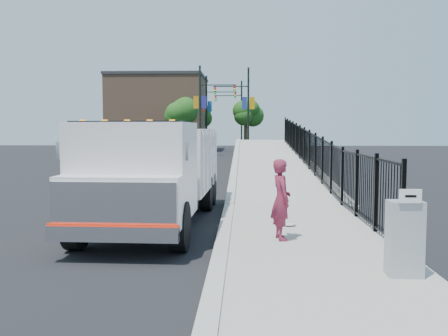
{
  "coord_description": "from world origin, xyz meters",
  "views": [
    {
      "loc": [
        0.45,
        -11.73,
        2.56
      ],
      "look_at": [
        -0.09,
        2.0,
        1.45
      ],
      "focal_mm": 40.0,
      "sensor_mm": 36.0,
      "label": 1
    }
  ],
  "objects": [
    {
      "name": "ramp",
      "position": [
        2.12,
        16.0,
        0.0
      ],
      "size": [
        3.95,
        24.06,
        3.19
      ],
      "primitive_type": "cube",
      "rotation": [
        0.06,
        0.0,
        0.0
      ],
      "color": "#9E998E",
      "rests_on": "ground"
    },
    {
      "name": "tree_1",
      "position": [
        0.62,
        41.41,
        3.9
      ],
      "size": [
        2.14,
        2.14,
        5.07
      ],
      "color": "#382314",
      "rests_on": "ground"
    },
    {
      "name": "iron_fence",
      "position": [
        3.55,
        12.0,
        0.9
      ],
      "size": [
        0.1,
        28.0,
        1.8
      ],
      "primitive_type": "cube",
      "color": "black",
      "rests_on": "ground"
    },
    {
      "name": "utility_cabinet",
      "position": [
        3.1,
        -3.55,
        0.75
      ],
      "size": [
        0.55,
        0.4,
        1.25
      ],
      "primitive_type": "cube",
      "color": "gray",
      "rests_on": "sidewalk"
    },
    {
      "name": "light_pole_0",
      "position": [
        -3.13,
        32.43,
        4.36
      ],
      "size": [
        3.78,
        0.22,
        8.0
      ],
      "color": "black",
      "rests_on": "ground"
    },
    {
      "name": "light_pole_1",
      "position": [
        0.54,
        33.98,
        4.36
      ],
      "size": [
        3.78,
        0.22,
        8.0
      ],
      "color": "black",
      "rests_on": "ground"
    },
    {
      "name": "curb",
      "position": [
        0.0,
        -2.0,
        0.08
      ],
      "size": [
        0.3,
        12.0,
        0.16
      ],
      "primitive_type": "cube",
      "color": "#ADAAA3",
      "rests_on": "ground"
    },
    {
      "name": "worker",
      "position": [
        1.27,
        -0.92,
        1.0
      ],
      "size": [
        0.55,
        0.72,
        1.77
      ],
      "primitive_type": "imported",
      "rotation": [
        0.0,
        0.0,
        1.79
      ],
      "color": "maroon",
      "rests_on": "sidewalk"
    },
    {
      "name": "tree_0",
      "position": [
        -5.28,
        36.61,
        3.95
      ],
      "size": [
        2.76,
        2.76,
        5.38
      ],
      "color": "#382314",
      "rests_on": "ground"
    },
    {
      "name": "light_pole_2",
      "position": [
        -3.2,
        41.04,
        4.36
      ],
      "size": [
        3.78,
        0.22,
        8.0
      ],
      "color": "black",
      "rests_on": "ground"
    },
    {
      "name": "ground",
      "position": [
        0.0,
        0.0,
        0.0
      ],
      "size": [
        120.0,
        120.0,
        0.0
      ],
      "primitive_type": "plane",
      "color": "black",
      "rests_on": "ground"
    },
    {
      "name": "truck",
      "position": [
        -1.88,
        1.18,
        1.54
      ],
      "size": [
        2.84,
        8.04,
        2.73
      ],
      "rotation": [
        0.0,
        0.0,
        -0.03
      ],
      "color": "black",
      "rests_on": "ground"
    },
    {
      "name": "light_pole_3",
      "position": [
        -0.14,
        46.98,
        4.36
      ],
      "size": [
        3.77,
        0.22,
        8.0
      ],
      "color": "black",
      "rests_on": "ground"
    },
    {
      "name": "sidewalk",
      "position": [
        1.93,
        -2.0,
        0.06
      ],
      "size": [
        3.55,
        12.0,
        0.12
      ],
      "primitive_type": "cube",
      "color": "#9E998E",
      "rests_on": "ground"
    },
    {
      "name": "tree_2",
      "position": [
        -4.68,
        46.81,
        3.94
      ],
      "size": [
        2.53,
        2.53,
        5.26
      ],
      "color": "#382314",
      "rests_on": "ground"
    },
    {
      "name": "debris",
      "position": [
        1.57,
        0.61,
        0.17
      ],
      "size": [
        0.37,
        0.37,
        0.09
      ],
      "primitive_type": "ellipsoid",
      "color": "silver",
      "rests_on": "sidewalk"
    },
    {
      "name": "building",
      "position": [
        -9.0,
        44.0,
        4.0
      ],
      "size": [
        10.0,
        10.0,
        8.0
      ],
      "primitive_type": "cube",
      "color": "#8C664C",
      "rests_on": "ground"
    },
    {
      "name": "arrow_sign",
      "position": [
        3.1,
        -3.77,
        1.48
      ],
      "size": [
        0.35,
        0.04,
        0.22
      ],
      "primitive_type": "cube",
      "color": "white",
      "rests_on": "utility_cabinet"
    }
  ]
}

